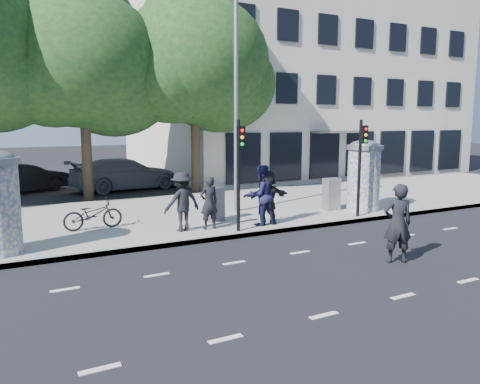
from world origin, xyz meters
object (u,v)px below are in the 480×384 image
car_mid (24,178)px  car_right (125,174)px  ad_column_right (364,174)px  ped_c (261,195)px  traffic_pole_far (361,158)px  traffic_pole_near (239,164)px  ped_b (209,203)px  bicycle (93,214)px  ped_d (182,201)px  street_lamp (237,85)px  cabinet_right (331,194)px  ped_f (268,198)px  cabinet_left (215,204)px  man_road (398,223)px

car_mid → car_right: car_right is taller
ad_column_right → ped_c: bearing=-174.7°
traffic_pole_far → ped_c: size_ratio=1.74×
traffic_pole_near → ped_b: bearing=133.8°
ad_column_right → bicycle: bearing=171.4°
ped_b → ped_d: ped_d is taller
bicycle → car_mid: 10.60m
traffic_pole_near → bicycle: bearing=148.7°
ped_c → street_lamp: bearing=-102.4°
ped_b → ped_c: ped_c is taller
traffic_pole_far → ped_c: bearing=172.9°
bicycle → cabinet_right: 8.69m
ped_c → bicycle: bearing=-25.3°
traffic_pole_far → ped_b: 5.67m
traffic_pole_near → car_right: 11.48m
bicycle → ped_c: bearing=-113.1°
street_lamp → ad_column_right: bearing=-23.7°
ped_f → car_mid: size_ratio=0.41×
cabinet_left → car_right: size_ratio=0.21×
ped_d → bicycle: size_ratio=1.02×
ad_column_right → ped_d: (-7.32, -0.03, -0.47)m
ad_column_right → street_lamp: bearing=156.3°
ped_d → car_mid: ped_d is taller
car_right → traffic_pole_far: bearing=-164.0°
car_mid → car_right: bearing=-131.5°
ped_f → bicycle: ped_f is taller
car_mid → cabinet_right: bearing=-162.3°
cabinet_left → car_right: 9.70m
ped_b → ped_f: ped_f is taller
cabinet_left → car_mid: bearing=104.5°
ped_b → car_mid: ped_b is taller
traffic_pole_near → ped_c: 1.60m
ped_d → street_lamp: bearing=-154.6°
ped_d → cabinet_left: 1.73m
traffic_pole_near → ped_f: size_ratio=1.91×
ad_column_right → man_road: size_ratio=1.33×
ad_column_right → traffic_pole_far: bearing=-137.8°
traffic_pole_far → ped_d: traffic_pole_far is taller
ad_column_right → cabinet_right: size_ratio=2.19×
street_lamp → traffic_pole_far: bearing=-39.9°
ped_c → cabinet_right: (3.67, 0.98, -0.37)m
traffic_pole_far → man_road: bearing=-121.4°
traffic_pole_near → ped_d: (-1.52, 0.88, -1.16)m
traffic_pole_far → car_right: traffic_pole_far is taller
bicycle → ped_d: bearing=-124.1°
ped_d → man_road: 6.33m
ped_b → car_right: 10.66m
ped_f → cabinet_right: bearing=-162.6°
traffic_pole_far → man_road: 5.11m
ped_d → car_right: 10.54m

